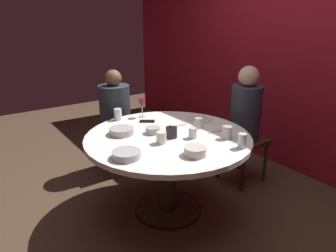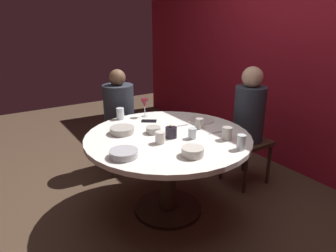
{
  "view_description": "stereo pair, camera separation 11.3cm",
  "coord_description": "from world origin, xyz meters",
  "px_view_note": "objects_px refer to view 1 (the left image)",
  "views": [
    {
      "loc": [
        1.92,
        -1.38,
        1.64
      ],
      "look_at": [
        0.0,
        0.0,
        0.8
      ],
      "focal_mm": 32.74,
      "sensor_mm": 36.0,
      "label": 1
    },
    {
      "loc": [
        1.99,
        -1.29,
        1.64
      ],
      "look_at": [
        0.0,
        0.0,
        0.8
      ],
      "focal_mm": 32.74,
      "sensor_mm": 36.0,
      "label": 2
    }
  ],
  "objects_px": {
    "bowl_small_white": "(195,151)",
    "cup_by_left_diner": "(242,141)",
    "cup_by_right_diner": "(161,138)",
    "dining_table": "(168,151)",
    "cup_center_front": "(118,114)",
    "cup_far_edge": "(227,132)",
    "bowl_serving_large": "(126,154)",
    "cup_near_candle": "(193,133)",
    "cup_beside_wine": "(198,123)",
    "bowl_salad_center": "(122,131)",
    "seated_diner_back": "(246,113)",
    "dinner_plate": "(199,120)",
    "cell_phone": "(147,121)",
    "candle_holder": "(171,132)",
    "seated_diner_left": "(115,110)",
    "wine_glass": "(142,104)",
    "bowl_sauce_side": "(153,130)"
  },
  "relations": [
    {
      "from": "bowl_small_white",
      "to": "cell_phone",
      "type": "bearing_deg",
      "value": 171.97
    },
    {
      "from": "seated_diner_back",
      "to": "bowl_small_white",
      "type": "distance_m",
      "value": 1.12
    },
    {
      "from": "cup_by_right_diner",
      "to": "dining_table",
      "type": "bearing_deg",
      "value": 127.56
    },
    {
      "from": "bowl_small_white",
      "to": "bowl_sauce_side",
      "type": "height_order",
      "value": "bowl_small_white"
    },
    {
      "from": "bowl_small_white",
      "to": "cup_center_front",
      "type": "distance_m",
      "value": 1.04
    },
    {
      "from": "dinner_plate",
      "to": "cup_by_right_diner",
      "type": "height_order",
      "value": "cup_by_right_diner"
    },
    {
      "from": "cup_by_left_diner",
      "to": "cup_far_edge",
      "type": "height_order",
      "value": "cup_by_left_diner"
    },
    {
      "from": "seated_diner_left",
      "to": "cup_center_front",
      "type": "relative_size",
      "value": 10.41
    },
    {
      "from": "cup_far_edge",
      "to": "cup_center_front",
      "type": "bearing_deg",
      "value": -152.25
    },
    {
      "from": "dinner_plate",
      "to": "cup_beside_wine",
      "type": "height_order",
      "value": "cup_beside_wine"
    },
    {
      "from": "seated_diner_left",
      "to": "wine_glass",
      "type": "xyz_separation_m",
      "value": [
        0.43,
        0.09,
        0.15
      ]
    },
    {
      "from": "bowl_sauce_side",
      "to": "cell_phone",
      "type": "bearing_deg",
      "value": 157.17
    },
    {
      "from": "seated_diner_left",
      "to": "candle_holder",
      "type": "relative_size",
      "value": 10.45
    },
    {
      "from": "bowl_serving_large",
      "to": "cup_by_left_diner",
      "type": "bearing_deg",
      "value": 65.97
    },
    {
      "from": "cup_center_front",
      "to": "cup_by_right_diner",
      "type": "bearing_deg",
      "value": 0.73
    },
    {
      "from": "cell_phone",
      "to": "cup_beside_wine",
      "type": "height_order",
      "value": "cup_beside_wine"
    },
    {
      "from": "cup_near_candle",
      "to": "cup_beside_wine",
      "type": "distance_m",
      "value": 0.25
    },
    {
      "from": "dinner_plate",
      "to": "cell_phone",
      "type": "distance_m",
      "value": 0.49
    },
    {
      "from": "seated_diner_left",
      "to": "cup_by_left_diner",
      "type": "distance_m",
      "value": 1.55
    },
    {
      "from": "wine_glass",
      "to": "cup_by_right_diner",
      "type": "distance_m",
      "value": 0.71
    },
    {
      "from": "cup_by_right_diner",
      "to": "cup_far_edge",
      "type": "relative_size",
      "value": 0.9
    },
    {
      "from": "bowl_serving_large",
      "to": "cup_center_front",
      "type": "height_order",
      "value": "cup_center_front"
    },
    {
      "from": "cup_center_front",
      "to": "cup_far_edge",
      "type": "xyz_separation_m",
      "value": [
        0.94,
        0.5,
        -0.0
      ]
    },
    {
      "from": "bowl_small_white",
      "to": "cup_far_edge",
      "type": "distance_m",
      "value": 0.43
    },
    {
      "from": "bowl_sauce_side",
      "to": "cup_far_edge",
      "type": "distance_m",
      "value": 0.61
    },
    {
      "from": "bowl_serving_large",
      "to": "cup_near_candle",
      "type": "bearing_deg",
      "value": 91.62
    },
    {
      "from": "bowl_small_white",
      "to": "cup_by_left_diner",
      "type": "height_order",
      "value": "cup_by_left_diner"
    },
    {
      "from": "bowl_small_white",
      "to": "cup_center_front",
      "type": "xyz_separation_m",
      "value": [
        -1.04,
        -0.08,
        0.02
      ]
    },
    {
      "from": "cell_phone",
      "to": "cup_beside_wine",
      "type": "xyz_separation_m",
      "value": [
        0.41,
        0.28,
        0.04
      ]
    },
    {
      "from": "seated_diner_left",
      "to": "cup_center_front",
      "type": "xyz_separation_m",
      "value": [
        0.37,
        -0.15,
        0.07
      ]
    },
    {
      "from": "cell_phone",
      "to": "candle_holder",
      "type": "bearing_deg",
      "value": 29.71
    },
    {
      "from": "seated_diner_left",
      "to": "cup_by_right_diner",
      "type": "height_order",
      "value": "seated_diner_left"
    },
    {
      "from": "wine_glass",
      "to": "cell_phone",
      "type": "relative_size",
      "value": 1.26
    },
    {
      "from": "bowl_salad_center",
      "to": "cup_by_right_diner",
      "type": "height_order",
      "value": "cup_by_right_diner"
    },
    {
      "from": "cup_by_left_diner",
      "to": "cup_near_candle",
      "type": "bearing_deg",
      "value": -155.09
    },
    {
      "from": "seated_diner_back",
      "to": "cup_by_right_diner",
      "type": "xyz_separation_m",
      "value": [
        0.11,
        -1.1,
        0.02
      ]
    },
    {
      "from": "wine_glass",
      "to": "cup_near_candle",
      "type": "height_order",
      "value": "wine_glass"
    },
    {
      "from": "dining_table",
      "to": "cell_phone",
      "type": "relative_size",
      "value": 9.82
    },
    {
      "from": "cell_phone",
      "to": "bowl_sauce_side",
      "type": "xyz_separation_m",
      "value": [
        0.29,
        -0.12,
        0.02
      ]
    },
    {
      "from": "bowl_small_white",
      "to": "cup_by_left_diner",
      "type": "distance_m",
      "value": 0.38
    },
    {
      "from": "wine_glass",
      "to": "cup_by_right_diner",
      "type": "xyz_separation_m",
      "value": [
        0.66,
        -0.23,
        -0.08
      ]
    },
    {
      "from": "wine_glass",
      "to": "bowl_sauce_side",
      "type": "bearing_deg",
      "value": -20.18
    },
    {
      "from": "wine_glass",
      "to": "bowl_small_white",
      "type": "xyz_separation_m",
      "value": [
        0.99,
        -0.16,
        -0.1
      ]
    },
    {
      "from": "dining_table",
      "to": "bowl_serving_large",
      "type": "height_order",
      "value": "bowl_serving_large"
    },
    {
      "from": "seated_diner_back",
      "to": "candle_holder",
      "type": "distance_m",
      "value": 0.96
    },
    {
      "from": "dinner_plate",
      "to": "cup_far_edge",
      "type": "relative_size",
      "value": 2.35
    },
    {
      "from": "cup_near_candle",
      "to": "bowl_small_white",
      "type": "bearing_deg",
      "value": -36.87
    },
    {
      "from": "cup_near_candle",
      "to": "bowl_sauce_side",
      "type": "bearing_deg",
      "value": -144.09
    },
    {
      "from": "cell_phone",
      "to": "bowl_sauce_side",
      "type": "height_order",
      "value": "bowl_sauce_side"
    },
    {
      "from": "bowl_sauce_side",
      "to": "cup_near_candle",
      "type": "distance_m",
      "value": 0.34
    }
  ]
}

